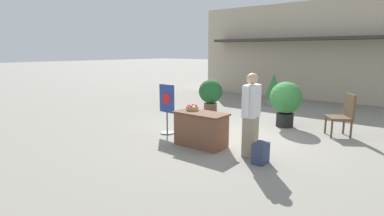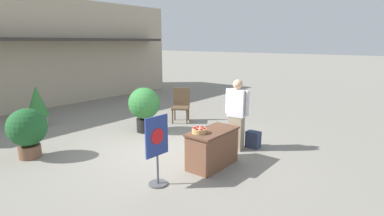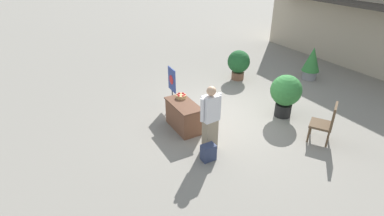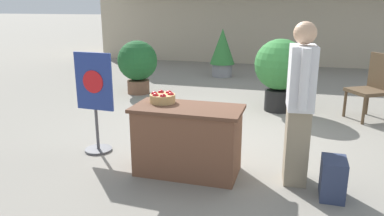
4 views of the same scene
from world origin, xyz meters
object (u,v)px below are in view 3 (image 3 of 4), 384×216
(person_visitor, at_px, (210,118))
(potted_plant_far_left, at_px, (312,62))
(display_table, at_px, (184,116))
(potted_plant_far_right, at_px, (286,92))
(apple_basket, at_px, (181,96))
(backpack, at_px, (208,152))
(poster_board, at_px, (172,87))
(patio_chair, at_px, (327,122))
(potted_plant_near_right, at_px, (239,63))

(person_visitor, relative_size, potted_plant_far_left, 1.36)
(display_table, height_order, potted_plant_far_right, potted_plant_far_right)
(apple_basket, bearing_deg, person_visitor, 0.61)
(backpack, distance_m, poster_board, 3.02)
(patio_chair, xyz_separation_m, potted_plant_near_right, (-4.64, 0.65, 0.06))
(person_visitor, bearing_deg, patio_chair, -118.81)
(display_table, xyz_separation_m, backpack, (1.59, -0.16, -0.19))
(person_visitor, xyz_separation_m, potted_plant_far_left, (-2.06, 5.95, -0.21))
(potted_plant_near_right, bearing_deg, potted_plant_far_right, -10.63)
(backpack, height_order, poster_board, poster_board)
(apple_basket, xyz_separation_m, poster_board, (-1.02, 0.20, -0.15))
(person_visitor, xyz_separation_m, potted_plant_far_right, (-0.37, 2.89, -0.11))
(potted_plant_far_right, relative_size, potted_plant_far_left, 1.03)
(backpack, bearing_deg, apple_basket, 172.25)
(person_visitor, bearing_deg, poster_board, -9.75)
(person_visitor, bearing_deg, potted_plant_far_left, -76.56)
(backpack, relative_size, potted_plant_near_right, 0.36)
(backpack, bearing_deg, display_table, 174.28)
(apple_basket, bearing_deg, poster_board, 168.85)
(apple_basket, distance_m, backpack, 2.05)
(apple_basket, height_order, potted_plant_near_right, potted_plant_near_right)
(potted_plant_far_left, bearing_deg, apple_basket, -85.08)
(poster_board, height_order, potted_plant_far_right, poster_board)
(poster_board, relative_size, patio_chair, 1.19)
(backpack, distance_m, potted_plant_near_right, 5.36)
(backpack, relative_size, potted_plant_far_right, 0.32)
(poster_board, xyz_separation_m, potted_plant_far_left, (0.50, 5.77, -0.02))
(potted_plant_near_right, bearing_deg, patio_chair, -8.01)
(poster_board, bearing_deg, potted_plant_near_right, -162.26)
(display_table, relative_size, potted_plant_far_right, 0.94)
(patio_chair, bearing_deg, potted_plant_far_right, -35.37)
(backpack, xyz_separation_m, poster_board, (-2.94, 0.46, 0.50))
(backpack, distance_m, patio_chair, 3.23)
(person_visitor, relative_size, potted_plant_far_right, 1.32)
(person_visitor, bearing_deg, display_table, 0.00)
(display_table, bearing_deg, potted_plant_far_left, 97.98)
(poster_board, bearing_deg, display_table, 80.25)
(apple_basket, height_order, potted_plant_far_left, potted_plant_far_left)
(potted_plant_near_right, bearing_deg, display_table, -58.20)
(poster_board, relative_size, potted_plant_far_right, 1.00)
(apple_basket, distance_m, patio_chair, 3.95)
(backpack, height_order, patio_chair, patio_chair)
(potted_plant_far_left, bearing_deg, poster_board, -94.97)
(person_visitor, height_order, poster_board, person_visitor)
(apple_basket, xyz_separation_m, patio_chair, (2.75, 2.83, -0.25))
(person_visitor, height_order, potted_plant_far_left, person_visitor)
(display_table, bearing_deg, patio_chair, 50.57)
(potted_plant_far_left, bearing_deg, display_table, -82.02)
(apple_basket, relative_size, potted_plant_far_right, 0.23)
(potted_plant_far_right, bearing_deg, potted_plant_far_left, 118.94)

